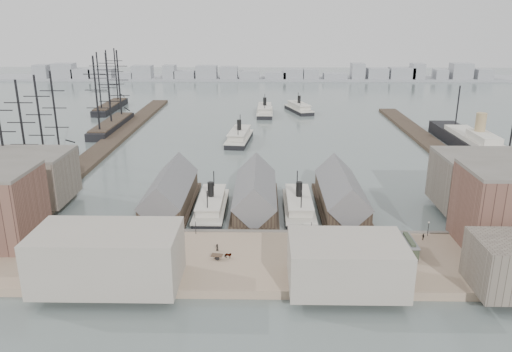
{
  "coord_description": "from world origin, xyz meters",
  "views": [
    {
      "loc": [
        2.79,
        -125.57,
        56.25
      ],
      "look_at": [
        0.0,
        30.0,
        6.0
      ],
      "focal_mm": 35.0,
      "sensor_mm": 36.0,
      "label": 1
    }
  ],
  "objects_px": {
    "ferry_docked_west": "(211,205)",
    "tram": "(409,247)",
    "horse_cart_center": "(224,256)",
    "horse_cart_right": "(336,252)",
    "ocean_steamer": "(478,147)",
    "horse_cart_left": "(79,249)"
  },
  "relations": [
    {
      "from": "ferry_docked_west",
      "to": "horse_cart_center",
      "type": "xyz_separation_m",
      "value": [
        6.46,
        -33.1,
        0.38
      ]
    },
    {
      "from": "ferry_docked_west",
      "to": "tram",
      "type": "distance_m",
      "value": 58.34
    },
    {
      "from": "ocean_steamer",
      "to": "horse_cart_left",
      "type": "distance_m",
      "value": 164.79
    },
    {
      "from": "ferry_docked_west",
      "to": "tram",
      "type": "xyz_separation_m",
      "value": [
        50.24,
        -29.62,
        1.35
      ]
    },
    {
      "from": "ferry_docked_west",
      "to": "ocean_steamer",
      "type": "height_order",
      "value": "ocean_steamer"
    },
    {
      "from": "ferry_docked_west",
      "to": "horse_cart_left",
      "type": "distance_m",
      "value": 41.83
    },
    {
      "from": "ocean_steamer",
      "to": "tram",
      "type": "height_order",
      "value": "ocean_steamer"
    },
    {
      "from": "tram",
      "to": "ferry_docked_west",
      "type": "bearing_deg",
      "value": 149.03
    },
    {
      "from": "ocean_steamer",
      "to": "tram",
      "type": "bearing_deg",
      "value": -119.81
    },
    {
      "from": "ferry_docked_west",
      "to": "horse_cart_left",
      "type": "relative_size",
      "value": 6.07
    },
    {
      "from": "tram",
      "to": "horse_cart_center",
      "type": "distance_m",
      "value": 43.93
    },
    {
      "from": "tram",
      "to": "horse_cart_left",
      "type": "distance_m",
      "value": 78.82
    },
    {
      "from": "tram",
      "to": "horse_cart_right",
      "type": "xyz_separation_m",
      "value": [
        -17.41,
        -0.94,
        -1.0
      ]
    },
    {
      "from": "tram",
      "to": "horse_cart_center",
      "type": "height_order",
      "value": "tram"
    },
    {
      "from": "ocean_steamer",
      "to": "tram",
      "type": "relative_size",
      "value": 9.35
    },
    {
      "from": "ocean_steamer",
      "to": "horse_cart_center",
      "type": "distance_m",
      "value": 139.73
    },
    {
      "from": "ocean_steamer",
      "to": "horse_cart_left",
      "type": "bearing_deg",
      "value": -144.15
    },
    {
      "from": "tram",
      "to": "horse_cart_left",
      "type": "relative_size",
      "value": 2.04
    },
    {
      "from": "horse_cart_left",
      "to": "horse_cart_right",
      "type": "bearing_deg",
      "value": -60.26
    },
    {
      "from": "ferry_docked_west",
      "to": "horse_cart_right",
      "type": "bearing_deg",
      "value": -42.95
    },
    {
      "from": "horse_cart_center",
      "to": "ferry_docked_west",
      "type": "bearing_deg",
      "value": 20.0
    },
    {
      "from": "tram",
      "to": "ocean_steamer",
      "type": "bearing_deg",
      "value": 59.74
    }
  ]
}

